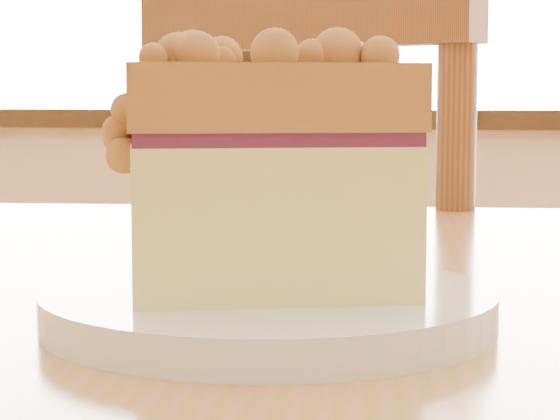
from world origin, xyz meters
name	(u,v)px	position (x,y,z in m)	size (l,w,h in m)	color
cafe_chair_main	(373,403)	(-0.20, 0.74, 0.50)	(0.59, 0.59, 0.98)	brown
plate	(268,309)	(-0.18, -0.02, 0.76)	(0.21, 0.21, 0.02)	white
cake_slice	(268,169)	(-0.18, -0.02, 0.82)	(0.15, 0.13, 0.12)	#FFEE90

